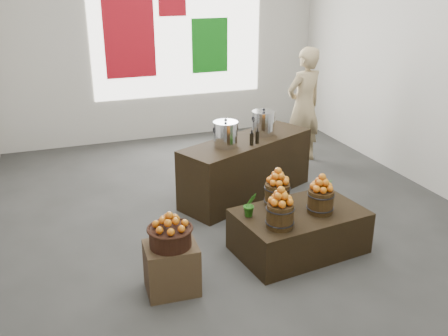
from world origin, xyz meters
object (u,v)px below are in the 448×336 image
object	(u,v)px
crate	(172,268)
stock_pot_center	(263,124)
wicker_basket	(170,237)
counter	(247,168)
display_table	(299,231)
shopper	(304,106)
stock_pot_left	(226,135)

from	to	relation	value
crate	stock_pot_center	world-z (taller)	stock_pot_center
crate	wicker_basket	size ratio (longest dim) A/B	1.25
crate	counter	world-z (taller)	counter
wicker_basket	display_table	bearing A→B (deg)	9.46
counter	shopper	xyz separation A→B (m)	(1.41, 0.99, 0.53)
wicker_basket	counter	xyz separation A→B (m)	(1.58, 1.86, -0.18)
counter	crate	bearing A→B (deg)	-154.82
shopper	stock_pot_left	bearing A→B (deg)	18.56
stock_pot_left	shopper	size ratio (longest dim) A/B	0.17
wicker_basket	display_table	distance (m)	1.62
wicker_basket	shopper	size ratio (longest dim) A/B	0.21
counter	shopper	size ratio (longest dim) A/B	1.08
crate	stock_pot_left	bearing A→B (deg)	54.71
counter	stock_pot_center	distance (m)	0.67
stock_pot_left	shopper	xyz separation A→B (m)	(1.79, 1.17, -0.05)
crate	wicker_basket	world-z (taller)	wicker_basket
counter	stock_pot_center	world-z (taller)	stock_pot_center
display_table	shopper	bearing A→B (deg)	54.00
counter	stock_pot_left	distance (m)	0.72
wicker_basket	display_table	size ratio (longest dim) A/B	0.29
crate	counter	distance (m)	2.45
display_table	shopper	size ratio (longest dim) A/B	0.75
crate	counter	xyz separation A→B (m)	(1.58, 1.86, 0.17)
display_table	counter	world-z (taller)	counter
wicker_basket	counter	bearing A→B (deg)	49.76
wicker_basket	stock_pot_left	xyz separation A→B (m)	(1.20, 1.69, 0.40)
stock_pot_center	crate	bearing A→B (deg)	-133.15
wicker_basket	shopper	distance (m)	4.15
wicker_basket	stock_pot_center	bearing A→B (deg)	46.85
stock_pot_center	display_table	bearing A→B (deg)	-100.43
counter	stock_pot_center	bearing A→B (deg)	-0.00
counter	shopper	distance (m)	1.81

